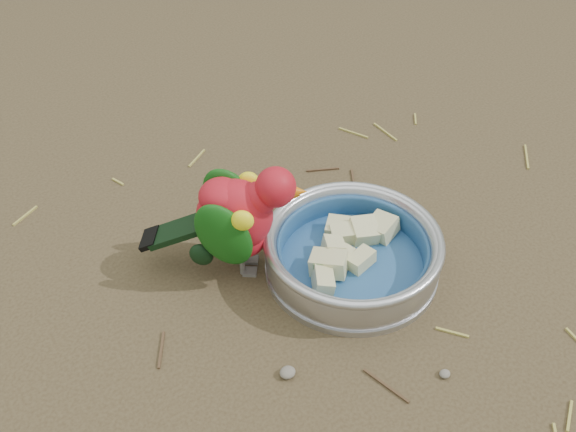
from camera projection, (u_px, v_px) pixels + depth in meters
ground at (381, 295)px, 0.84m from camera, size 60.00×60.00×0.00m
food_bowl at (351, 265)px, 0.87m from camera, size 0.23×0.23×0.02m
bowl_wall at (353, 249)px, 0.85m from camera, size 0.23×0.23×0.04m
fruit_wedges at (352, 253)px, 0.85m from camera, size 0.14×0.14×0.03m
lory_parrot at (238, 223)px, 0.82m from camera, size 0.22×0.19×0.16m
ground_debris at (362, 284)px, 0.85m from camera, size 0.90×0.80×0.01m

